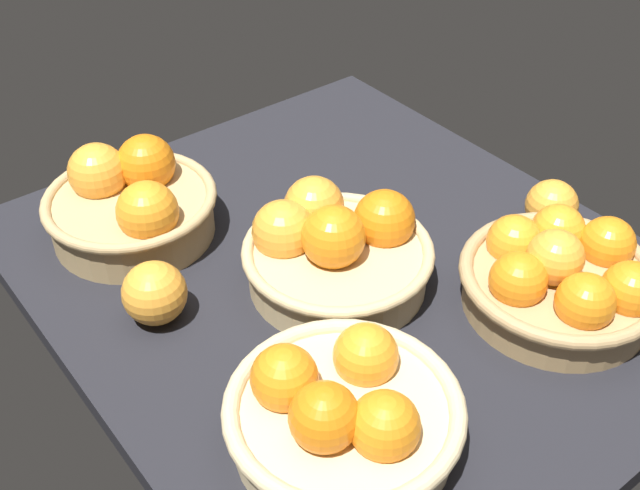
% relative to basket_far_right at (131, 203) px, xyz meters
% --- Properties ---
extents(market_tray, '(0.84, 0.72, 0.03)m').
position_rel_basket_far_right_xyz_m(market_tray, '(-0.24, -0.18, -0.06)').
color(market_tray, black).
rests_on(market_tray, ground).
extents(basket_far_right, '(0.23, 0.23, 0.12)m').
position_rel_basket_far_right_xyz_m(basket_far_right, '(0.00, 0.00, 0.00)').
color(basket_far_right, tan).
rests_on(basket_far_right, market_tray).
extents(basket_far_left, '(0.25, 0.25, 0.11)m').
position_rel_basket_far_right_xyz_m(basket_far_left, '(-0.45, -0.00, -0.01)').
color(basket_far_left, '#D3BC8C').
rests_on(basket_far_left, market_tray).
extents(basket_near_left, '(0.24, 0.24, 0.11)m').
position_rel_basket_far_right_xyz_m(basket_near_left, '(-0.45, -0.34, -0.00)').
color(basket_near_left, tan).
rests_on(basket_near_left, market_tray).
extents(basket_center, '(0.24, 0.24, 0.12)m').
position_rel_basket_far_right_xyz_m(basket_center, '(-0.24, -0.16, -0.00)').
color(basket_center, tan).
rests_on(basket_center, market_tray).
extents(loose_orange_back_gap, '(0.08, 0.08, 0.08)m').
position_rel_basket_far_right_xyz_m(loose_orange_back_gap, '(-0.17, 0.06, -0.01)').
color(loose_orange_back_gap, '#F49E33').
rests_on(loose_orange_back_gap, market_tray).
extents(loose_orange_side_gap, '(0.07, 0.07, 0.07)m').
position_rel_basket_far_right_xyz_m(loose_orange_side_gap, '(-0.34, -0.46, -0.01)').
color(loose_orange_side_gap, '#F49E33').
rests_on(loose_orange_side_gap, market_tray).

